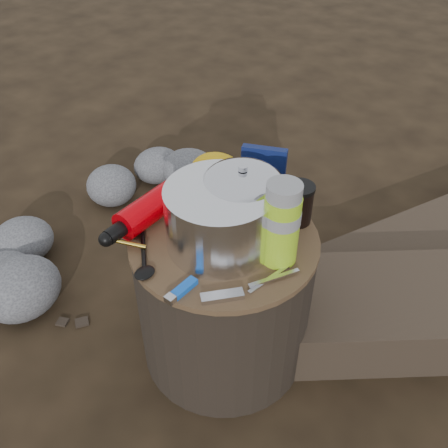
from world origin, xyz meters
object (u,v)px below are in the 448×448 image
Objects in this scene: travel_mug at (298,204)px; thermos at (281,224)px; camping_pot at (242,202)px; fuel_bottle at (156,204)px; stump at (224,297)px.

thermos is at bearing -74.68° from travel_mug.
camping_pot is 0.16m from travel_mug.
fuel_bottle is at bearing -157.25° from camping_pot.
travel_mug reaches higher than fuel_bottle.
fuel_bottle is 1.49× the size of thermos.
camping_pot is 0.13m from thermos.
camping_pot is at bearing 168.38° from thermos.
fuel_bottle is at bearing -168.59° from stump.
stump is 2.26× the size of thermos.
stump is 4.39× the size of travel_mug.
thermos reaches higher than camping_pot.
camping_pot is 0.88× the size of thermos.
thermos reaches higher than stump.
fuel_bottle is (-0.21, -0.09, -0.05)m from camping_pot.
camping_pot is 0.23m from fuel_bottle.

